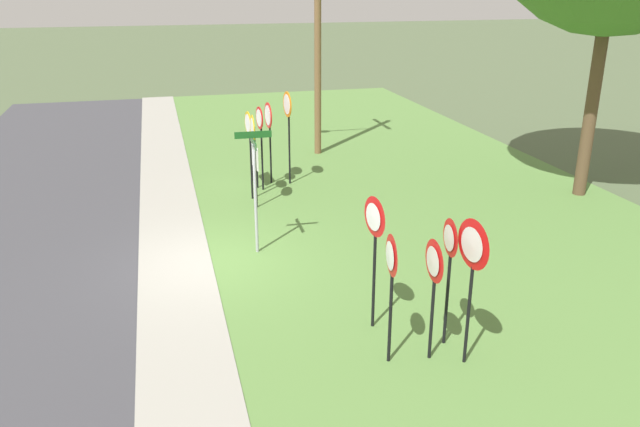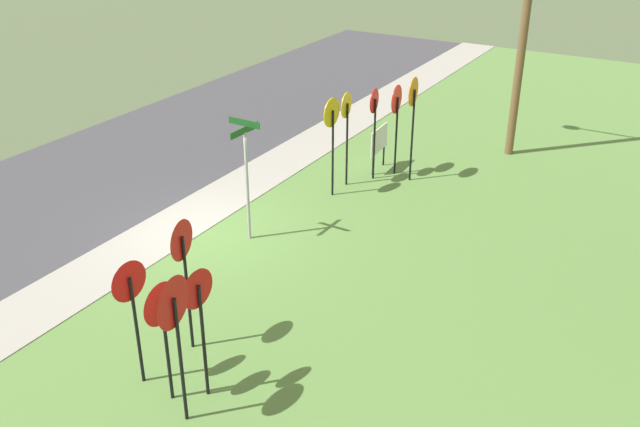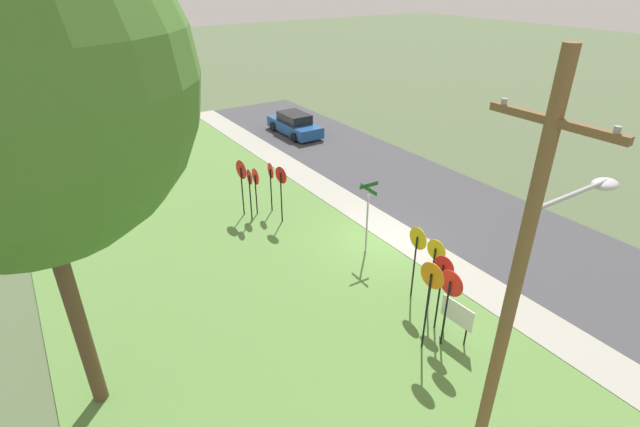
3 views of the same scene
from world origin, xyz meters
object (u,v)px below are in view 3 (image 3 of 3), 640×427
at_px(stop_sign_far_left, 449,292).
at_px(oak_tree_left, 5,83).
at_px(stop_sign_near_right, 435,261).
at_px(stop_sign_near_left, 442,278).
at_px(stop_sign_far_center, 417,248).
at_px(stop_sign_far_right, 430,287).
at_px(yield_sign_center, 281,181).
at_px(utility_pole, 519,290).
at_px(parked_sedan_distant, 295,124).
at_px(yield_sign_near_left, 271,176).
at_px(street_name_post, 368,212).
at_px(yield_sign_far_right, 250,183).
at_px(yield_sign_near_right, 256,181).
at_px(notice_board, 457,315).
at_px(yield_sign_far_left, 242,174).

height_order(stop_sign_far_left, oak_tree_left, oak_tree_left).
bearing_deg(stop_sign_near_right, stop_sign_near_left, 143.07).
height_order(stop_sign_far_center, stop_sign_far_right, stop_sign_far_right).
height_order(stop_sign_far_right, yield_sign_center, stop_sign_far_right).
bearing_deg(utility_pole, parked_sedan_distant, -20.85).
relative_size(stop_sign_near_left, stop_sign_far_left, 1.00).
distance_m(stop_sign_far_left, parked_sedan_distant, 20.27).
bearing_deg(utility_pole, stop_sign_near_left, -34.10).
height_order(yield_sign_near_left, oak_tree_left, oak_tree_left).
distance_m(yield_sign_center, street_name_post, 4.15).
bearing_deg(yield_sign_center, yield_sign_near_left, -16.01).
bearing_deg(street_name_post, yield_sign_center, 22.68).
bearing_deg(stop_sign_far_right, yield_sign_far_right, -1.57).
distance_m(stop_sign_near_right, parked_sedan_distant, 18.76).
bearing_deg(stop_sign_near_left, yield_sign_near_right, -0.32).
bearing_deg(yield_sign_far_right, stop_sign_near_left, -165.79).
height_order(stop_sign_far_left, notice_board, stop_sign_far_left).
xyz_separation_m(oak_tree_left, parked_sedan_distant, (15.86, -15.00, -7.27)).
xyz_separation_m(stop_sign_far_right, notice_board, (-0.22, -1.03, -1.26)).
height_order(stop_sign_far_right, yield_sign_near_left, stop_sign_far_right).
relative_size(yield_sign_near_left, utility_pole, 0.26).
bearing_deg(yield_sign_far_left, oak_tree_left, 126.67).
height_order(yield_sign_far_left, utility_pole, utility_pole).
relative_size(stop_sign_far_right, utility_pole, 0.32).
bearing_deg(yield_sign_near_left, stop_sign_far_right, -177.24).
bearing_deg(oak_tree_left, yield_sign_far_left, -45.70).
relative_size(utility_pole, oak_tree_left, 0.78).
bearing_deg(yield_sign_near_right, parked_sedan_distant, -37.62).
xyz_separation_m(stop_sign_near_right, yield_sign_center, (7.69, 1.02, 0.04)).
distance_m(stop_sign_far_right, street_name_post, 5.28).
height_order(yield_sign_near_left, utility_pole, utility_pole).
bearing_deg(utility_pole, yield_sign_far_left, -3.55).
relative_size(utility_pole, parked_sedan_distant, 1.98).
distance_m(stop_sign_far_center, yield_sign_far_right, 8.04).
distance_m(stop_sign_near_left, yield_sign_near_left, 9.57).
distance_m(yield_sign_near_left, yield_sign_far_right, 1.17).
height_order(stop_sign_far_right, oak_tree_left, oak_tree_left).
bearing_deg(stop_sign_far_right, yield_sign_center, -7.80).
distance_m(yield_sign_far_right, parked_sedan_distant, 12.08).
bearing_deg(street_name_post, stop_sign_near_right, 175.21).
relative_size(stop_sign_far_left, yield_sign_center, 1.01).
bearing_deg(stop_sign_far_center, stop_sign_far_right, 145.99).
bearing_deg(utility_pole, yield_sign_near_left, -8.78).
distance_m(stop_sign_near_right, utility_pole, 6.11).
bearing_deg(yield_sign_center, street_name_post, -169.68).
xyz_separation_m(stop_sign_far_right, yield_sign_near_right, (10.05, 0.25, -0.51)).
xyz_separation_m(stop_sign_far_right, parked_sedan_distant, (19.01, -6.90, -1.49)).
bearing_deg(yield_sign_far_left, yield_sign_far_right, 179.18).
bearing_deg(notice_board, stop_sign_far_center, -11.67).
distance_m(stop_sign_near_left, stop_sign_far_right, 1.04).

